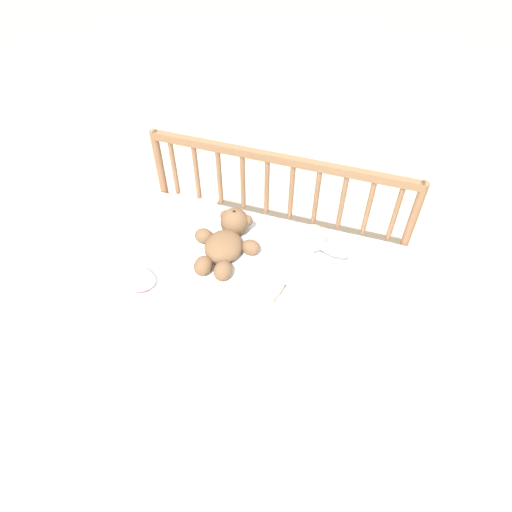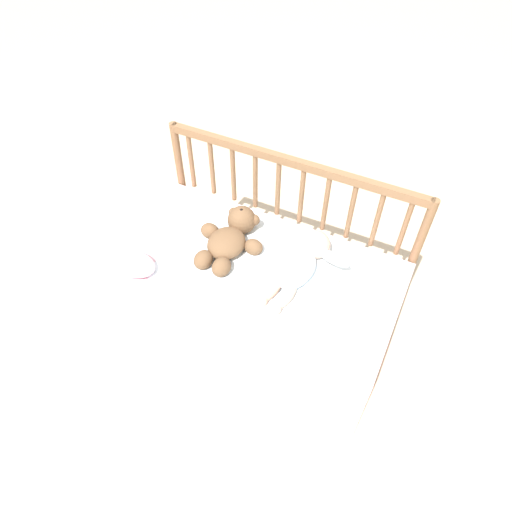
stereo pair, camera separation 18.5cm
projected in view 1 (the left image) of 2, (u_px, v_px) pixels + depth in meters
The scene contains 7 objects.
ground_plane at pixel (255, 338), 2.30m from camera, with size 12.00×12.00×0.00m, color #C6B293.
crib_mattress at pixel (255, 306), 2.09m from camera, with size 1.19×0.63×0.55m.
crib_rail at pixel (278, 203), 2.05m from camera, with size 1.19×0.04×0.88m.
blanket at pixel (264, 264), 1.89m from camera, with size 0.83×0.54×0.01m.
teddy_bear at pixel (226, 240), 1.92m from camera, with size 0.30×0.36×0.13m.
baby at pixel (301, 259), 1.86m from camera, with size 0.36×0.43×0.12m.
small_pillow at pixel (129, 277), 1.81m from camera, with size 0.22×0.13×0.06m.
Camera 1 is at (0.38, -1.16, 1.99)m, focal length 32.00 mm.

